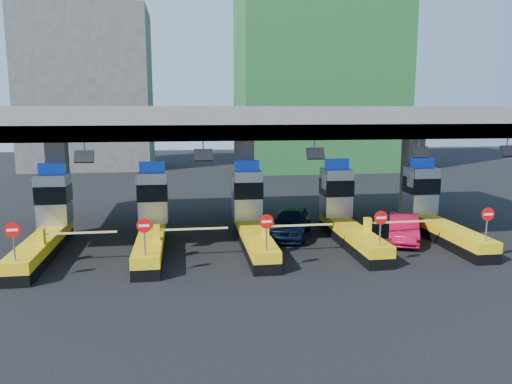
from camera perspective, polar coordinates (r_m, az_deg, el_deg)
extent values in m
plane|color=black|center=(25.78, -0.51, -5.99)|extent=(120.00, 120.00, 0.00)
cube|color=slate|center=(27.83, -1.38, 8.19)|extent=(28.00, 12.00, 1.50)
cube|color=#4C4C49|center=(22.20, 0.42, 6.82)|extent=(28.00, 0.60, 0.70)
cube|color=slate|center=(28.70, -21.58, 0.55)|extent=(1.00, 1.00, 5.50)
cube|color=slate|center=(28.13, -1.35, 1.05)|extent=(1.00, 1.00, 5.50)
cube|color=slate|center=(30.96, 17.35, 1.40)|extent=(1.00, 1.00, 5.50)
cylinder|color=slate|center=(22.36, -19.01, 4.78)|extent=(0.06, 0.06, 0.50)
cube|color=black|center=(22.19, -19.05, 3.84)|extent=(0.80, 0.38, 0.54)
cylinder|color=slate|center=(21.99, -6.05, 5.18)|extent=(0.06, 0.06, 0.50)
cube|color=black|center=(21.82, -6.02, 4.22)|extent=(0.80, 0.38, 0.54)
cylinder|color=slate|center=(22.75, 6.69, 5.31)|extent=(0.06, 0.06, 0.50)
cube|color=black|center=(22.58, 6.80, 4.38)|extent=(0.80, 0.38, 0.54)
cylinder|color=slate|center=(24.52, 18.10, 5.20)|extent=(0.06, 0.06, 0.50)
cube|color=black|center=(24.37, 18.26, 4.35)|extent=(0.80, 0.38, 0.54)
cylinder|color=slate|center=(26.82, 26.78, 4.99)|extent=(0.06, 0.06, 0.50)
cube|color=black|center=(26.68, 26.97, 4.20)|extent=(0.80, 0.38, 0.54)
cube|color=black|center=(25.41, -23.27, -6.44)|extent=(1.20, 8.00, 0.50)
cube|color=#E5B70C|center=(25.28, -23.35, -5.34)|extent=(1.20, 8.00, 0.50)
cube|color=#9EA3A8|center=(27.62, -22.09, -0.76)|extent=(1.50, 1.50, 2.60)
cube|color=black|center=(27.55, -22.13, -0.16)|extent=(1.56, 1.56, 0.90)
cube|color=#0C2DBF|center=(27.40, -22.29, 2.49)|extent=(1.30, 0.35, 0.55)
cube|color=white|center=(27.43, -23.95, 0.53)|extent=(0.06, 0.70, 0.90)
cylinder|color=slate|center=(21.73, -25.93, -5.44)|extent=(0.07, 0.07, 1.30)
cylinder|color=red|center=(21.56, -26.06, -3.91)|extent=(0.60, 0.04, 0.60)
cube|color=white|center=(21.54, -26.08, -3.93)|extent=(0.42, 0.02, 0.10)
cube|color=#E5B70C|center=(23.93, -23.36, -4.68)|extent=(0.30, 0.35, 0.70)
cube|color=white|center=(23.53, -19.49, -4.42)|extent=(3.20, 0.08, 0.08)
cube|color=black|center=(24.59, -11.88, -6.37)|extent=(1.20, 8.00, 0.50)
cube|color=#E5B70C|center=(24.46, -11.92, -5.24)|extent=(1.20, 8.00, 0.50)
cube|color=#9EA3A8|center=(26.86, -11.68, -0.53)|extent=(1.50, 1.50, 2.60)
cube|color=black|center=(26.79, -11.70, 0.10)|extent=(1.56, 1.56, 0.90)
cube|color=#0C2DBF|center=(26.63, -11.79, 2.82)|extent=(1.30, 0.35, 0.55)
cube|color=white|center=(26.51, -13.49, 0.81)|extent=(0.06, 0.70, 0.90)
cylinder|color=slate|center=(20.75, -12.60, -5.36)|extent=(0.07, 0.07, 1.30)
cylinder|color=red|center=(20.58, -12.67, -3.76)|extent=(0.60, 0.04, 0.60)
cube|color=white|center=(20.56, -12.67, -3.78)|extent=(0.42, 0.02, 0.10)
cube|color=#E5B70C|center=(23.13, -11.28, -4.54)|extent=(0.30, 0.35, 0.70)
cube|color=white|center=(23.07, -7.18, -4.21)|extent=(3.20, 0.08, 0.08)
cube|color=black|center=(24.76, -0.19, -6.05)|extent=(1.20, 8.00, 0.50)
cube|color=#E5B70C|center=(24.63, -0.19, -4.93)|extent=(1.20, 8.00, 0.50)
cube|color=#9EA3A8|center=(27.02, -1.04, -0.27)|extent=(1.50, 1.50, 2.60)
cube|color=black|center=(26.95, -1.03, 0.35)|extent=(1.56, 1.56, 0.90)
cube|color=#0C2DBF|center=(26.80, -1.05, 3.06)|extent=(1.30, 0.35, 0.55)
cube|color=white|center=(26.53, -2.67, 1.07)|extent=(0.06, 0.70, 0.90)
cylinder|color=slate|center=(20.96, 1.20, -4.97)|extent=(0.07, 0.07, 1.30)
cylinder|color=red|center=(20.79, 1.22, -3.39)|extent=(0.60, 0.04, 0.60)
cube|color=white|center=(20.77, 1.23, -3.41)|extent=(0.42, 0.02, 0.10)
cube|color=#E5B70C|center=(23.39, 1.07, -4.20)|extent=(0.30, 0.35, 0.70)
cube|color=white|center=(23.68, 5.02, -3.81)|extent=(3.20, 0.08, 0.08)
cube|color=black|center=(25.92, 10.87, -5.51)|extent=(1.20, 8.00, 0.50)
cube|color=#E5B70C|center=(25.80, 10.90, -4.43)|extent=(1.20, 8.00, 0.50)
cube|color=#9EA3A8|center=(28.09, 9.13, -0.01)|extent=(1.50, 1.50, 2.60)
cube|color=black|center=(28.02, 9.16, 0.58)|extent=(1.56, 1.56, 0.90)
cube|color=#0C2DBF|center=(27.87, 9.22, 3.19)|extent=(1.30, 0.35, 0.55)
cube|color=white|center=(27.47, 7.77, 1.28)|extent=(0.06, 0.70, 0.90)
cylinder|color=slate|center=(22.32, 14.00, -4.36)|extent=(0.07, 0.07, 1.30)
cylinder|color=red|center=(22.16, 14.10, -2.87)|extent=(0.60, 0.04, 0.60)
cube|color=white|center=(22.14, 14.12, -2.89)|extent=(0.42, 0.02, 0.10)
cube|color=#E5B70C|center=(24.68, 12.63, -3.70)|extent=(0.30, 0.35, 0.70)
cube|color=white|center=(25.29, 16.13, -3.29)|extent=(3.20, 0.08, 0.08)
cube|color=black|center=(27.94, 20.64, -4.86)|extent=(1.20, 8.00, 0.50)
cube|color=#E5B70C|center=(27.83, 20.70, -3.86)|extent=(1.20, 8.00, 0.50)
cube|color=#9EA3A8|center=(29.96, 18.30, 0.22)|extent=(1.50, 1.50, 2.60)
cube|color=black|center=(29.90, 18.34, 0.78)|extent=(1.56, 1.56, 0.90)
cube|color=#0C2DBF|center=(29.76, 18.45, 3.22)|extent=(1.30, 0.35, 0.55)
cube|color=white|center=(29.24, 17.23, 1.44)|extent=(0.06, 0.70, 0.90)
cylinder|color=slate|center=(24.64, 24.85, -3.67)|extent=(0.07, 0.07, 1.30)
cylinder|color=red|center=(24.49, 24.99, -2.32)|extent=(0.60, 0.04, 0.60)
cube|color=white|center=(24.47, 25.02, -2.33)|extent=(0.42, 0.02, 0.10)
cube|color=#E5B70C|center=(26.86, 22.66, -3.14)|extent=(0.30, 0.35, 0.70)
cube|color=white|center=(27.72, 25.60, -2.76)|extent=(3.20, 0.08, 0.08)
cube|color=#1E5926|center=(59.09, 7.10, 16.37)|extent=(18.00, 12.00, 28.00)
cube|color=#4C4C49|center=(61.57, -18.62, 11.01)|extent=(14.00, 10.00, 18.00)
imported|color=black|center=(27.17, 4.01, -3.45)|extent=(3.40, 5.09, 1.61)
imported|color=#B80E33|center=(27.24, 16.52, -4.03)|extent=(3.05, 4.48, 1.40)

